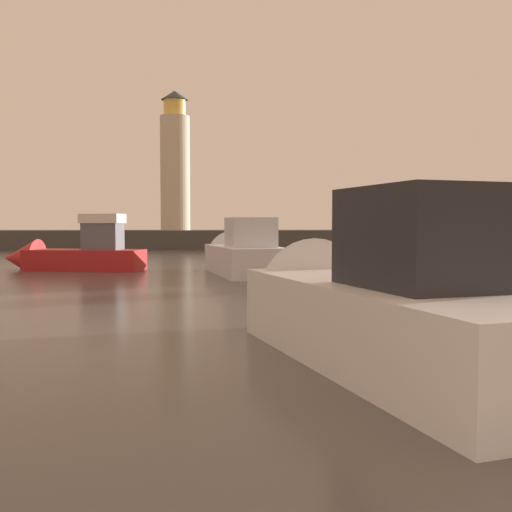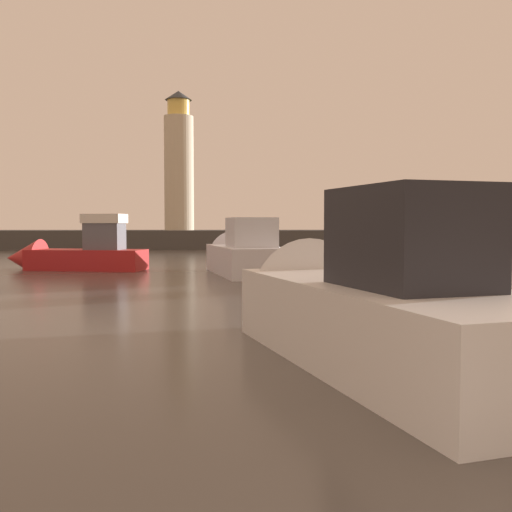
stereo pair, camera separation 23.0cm
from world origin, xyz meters
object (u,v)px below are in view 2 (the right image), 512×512
at_px(motorboat_1, 71,254).
at_px(motorboat_6, 240,255).
at_px(motorboat_0, 349,302).
at_px(motorboat_4, 395,263).
at_px(lighthouse, 179,165).

bearing_deg(motorboat_1, motorboat_6, -12.87).
distance_m(motorboat_0, motorboat_4, 15.10).
bearing_deg(motorboat_4, lighthouse, 109.94).
xyz_separation_m(motorboat_1, motorboat_4, (14.71, -5.04, -0.14)).
height_order(lighthouse, motorboat_0, lighthouse).
bearing_deg(motorboat_6, motorboat_1, 167.13).
distance_m(lighthouse, motorboat_1, 26.89).
xyz_separation_m(lighthouse, motorboat_1, (-3.54, -25.74, -6.95)).
bearing_deg(motorboat_0, motorboat_4, 70.34).
relative_size(lighthouse, motorboat_6, 1.50).
bearing_deg(motorboat_6, motorboat_4, -26.09).
distance_m(motorboat_0, motorboat_6, 17.43).
distance_m(lighthouse, motorboat_0, 45.92).
height_order(lighthouse, motorboat_4, lighthouse).
xyz_separation_m(lighthouse, motorboat_0, (6.09, -45.00, -6.85)).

